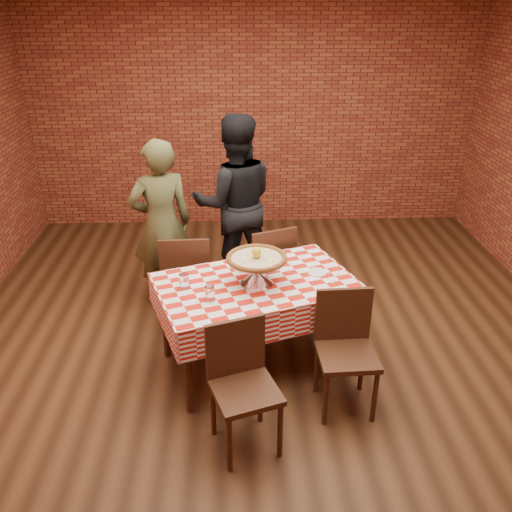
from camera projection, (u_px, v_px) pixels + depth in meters
name	position (u px, v px, depth m)	size (l,w,h in m)	color
ground	(268.00, 354.00, 4.54)	(6.00, 6.00, 0.00)	black
back_wall	(254.00, 112.00, 6.60)	(5.50, 5.50, 0.00)	maroon
table	(256.00, 324.00, 4.27)	(1.47, 0.88, 0.75)	#452615
tablecloth	(256.00, 296.00, 4.16)	(1.51, 0.92, 0.25)	red
pizza_stand	(257.00, 271.00, 4.04)	(0.45, 0.45, 0.20)	silver
pizza	(257.00, 259.00, 4.00)	(0.46, 0.46, 0.03)	beige
lemon	(257.00, 252.00, 3.97)	(0.07, 0.07, 0.09)	yellow
water_glass_left	(210.00, 294.00, 3.82)	(0.07, 0.07, 0.12)	white
water_glass_right	(184.00, 281.00, 3.99)	(0.07, 0.07, 0.12)	white
side_plate	(317.00, 272.00, 4.23)	(0.15, 0.15, 0.01)	white
sweetener_packet_a	(332.00, 281.00, 4.10)	(0.05, 0.04, 0.01)	white
sweetener_packet_b	(338.00, 273.00, 4.22)	(0.05, 0.04, 0.01)	white
condiment_caddy	(247.00, 256.00, 4.38)	(0.09, 0.07, 0.12)	silver
chair_near_left	(245.00, 393.00, 3.43)	(0.40, 0.40, 0.88)	#452615
chair_near_right	(347.00, 356.00, 3.77)	(0.41, 0.41, 0.89)	#452615
chair_far_left	(187.00, 277.00, 4.81)	(0.43, 0.43, 0.91)	#452615
chair_far_right	(265.00, 268.00, 4.98)	(0.42, 0.42, 0.91)	#452615
diner_olive	(161.00, 224.00, 5.00)	(0.59, 0.39, 1.62)	#494B29
diner_black	(235.00, 203.00, 5.31)	(0.86, 0.67, 1.76)	black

